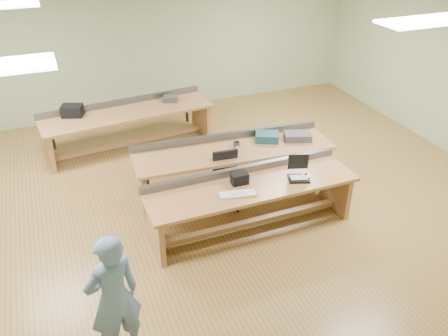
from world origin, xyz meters
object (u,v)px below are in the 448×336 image
Objects in this scene: camera_bag at (240,179)px; drinks_can at (237,150)px; task_chair at (228,187)px; workbench_mid at (233,158)px; laptop_base at (299,179)px; person at (114,298)px; mug at (237,144)px; workbench_back at (128,120)px; parts_bin_teal at (267,137)px; workbench_front at (251,195)px; parts_bin_grey at (298,136)px.

camera_bag is 2.19× the size of drinks_can.
task_chair is 8.17× the size of drinks_can.
laptop_base is (0.51, -1.26, 0.20)m from workbench_mid.
camera_bag is (-0.33, -1.04, 0.27)m from workbench_mid.
person is 13.61× the size of mug.
parts_bin_teal reaches higher than workbench_back.
drinks_can is (0.18, 0.94, 0.24)m from workbench_front.
workbench_mid is at bearing -164.98° from mug.
laptop_base is (1.81, -3.42, 0.20)m from workbench_back.
parts_bin_teal is at bearing 33.47° from task_chair.
person is 6.55× the size of camera_bag.
person is 1.76× the size of task_chair.
workbench_back is at bearing 136.26° from laptop_base.
workbench_front is 12.99× the size of camera_bag.
parts_bin_teal reaches higher than parts_bin_grey.
drinks_can is (1.30, -2.34, 0.24)m from workbench_back.
workbench_front reaches higher than mug.
person is (-2.40, -2.65, 0.22)m from workbench_mid.
workbench_back is 3.87m from laptop_base.
drinks_can is (-0.07, -0.20, 0.01)m from mug.
workbench_mid is 0.24m from mug.
parts_bin_teal is at bearing 8.14° from workbench_mid.
laptop_base is at bearing -64.68° from drinks_can.
parts_bin_teal is (0.82, 1.17, 0.26)m from workbench_front.
workbench_back is 7.55× the size of parts_bin_grey.
laptop_base is 2.71× the size of drinks_can.
parts_bin_grey is (1.40, 0.34, 0.48)m from task_chair.
parts_bin_grey is at bearing -17.67° from parts_bin_teal.
camera_bag is (-0.15, 0.08, 0.27)m from workbench_front.
drinks_can is at bearing 78.48° from workbench_front.
workbench_mid is 1.37m from laptop_base.
workbench_front is 8.09× the size of parts_bin_teal.
workbench_mid is at bearing 80.36° from workbench_front.
workbench_mid is at bearing 91.18° from drinks_can.
workbench_front is at bearing -159.94° from person.
drinks_can is (-0.64, -0.23, -0.01)m from parts_bin_teal.
workbench_front is 0.72m from task_chair.
workbench_front is 0.99m from drinks_can.
drinks_can is at bearing -85.11° from workbench_mid.
camera_bag is 0.62× the size of parts_bin_teal.
drinks_can is at bearing 71.15° from camera_bag.
parts_bin_grey is at bearing 18.31° from task_chair.
workbench_front and workbench_mid have the same top height.
workbench_mid reaches higher than laptop_base.
workbench_mid is at bearing -146.70° from person.
workbench_back is at bearing 124.70° from workbench_mid.
drinks_can reaches higher than mug.
task_chair reaches higher than workbench_back.
task_chair is (-0.78, 0.81, -0.44)m from laptop_base.
parts_bin_teal is at bearing -152.94° from person.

